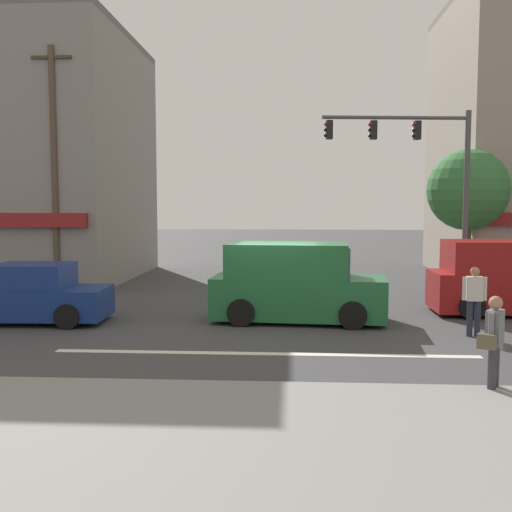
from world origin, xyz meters
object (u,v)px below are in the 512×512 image
at_px(traffic_light_mast, 428,169).
at_px(sedan_parked_curbside, 282,271).
at_px(utility_pole_near_left, 54,167).
at_px(van_crossing_leftbound, 295,284).
at_px(pedestrian_foreground_with_bag, 494,340).
at_px(pedestrian_mid_crossing, 474,297).
at_px(street_tree, 468,190).
at_px(sedan_approaching_near, 31,296).
at_px(van_waiting_far, 510,279).

xyz_separation_m(traffic_light_mast, sedan_parked_curbside, (-4.77, 1.82, -3.59)).
relative_size(utility_pole_near_left, sedan_parked_curbside, 2.07).
xyz_separation_m(van_crossing_leftbound, sedan_parked_curbside, (-0.45, 5.83, -0.29)).
height_order(traffic_light_mast, sedan_parked_curbside, traffic_light_mast).
relative_size(van_crossing_leftbound, pedestrian_foreground_with_bag, 2.83).
distance_m(utility_pole_near_left, sedan_parked_curbside, 8.82).
bearing_deg(pedestrian_mid_crossing, street_tree, 75.46).
xyz_separation_m(street_tree, pedestrian_mid_crossing, (-2.20, -8.49, -2.72)).
bearing_deg(sedan_approaching_near, van_waiting_far, 8.75).
bearing_deg(pedestrian_foreground_with_bag, pedestrian_mid_crossing, 77.11).
height_order(van_crossing_leftbound, pedestrian_mid_crossing, van_crossing_leftbound).
distance_m(van_crossing_leftbound, pedestrian_foreground_with_bag, 7.02).
bearing_deg(pedestrian_foreground_with_bag, utility_pole_near_left, 137.29).
xyz_separation_m(traffic_light_mast, van_crossing_leftbound, (-4.33, -4.01, -3.30)).
distance_m(utility_pole_near_left, traffic_light_mast, 12.64).
relative_size(street_tree, van_crossing_leftbound, 1.10).
distance_m(van_waiting_far, pedestrian_foreground_with_bag, 8.23).
bearing_deg(van_waiting_far, street_tree, 87.05).
xyz_separation_m(street_tree, sedan_approaching_near, (-13.49, -7.47, -2.96)).
bearing_deg(utility_pole_near_left, sedan_approaching_near, -75.69).
relative_size(traffic_light_mast, van_waiting_far, 1.35).
height_order(street_tree, pedestrian_foreground_with_bag, street_tree).
height_order(utility_pole_near_left, sedan_parked_curbside, utility_pole_near_left).
distance_m(street_tree, utility_pole_near_left, 14.99).
distance_m(utility_pole_near_left, van_crossing_leftbound, 9.99).
height_order(van_crossing_leftbound, sedan_parked_curbside, van_crossing_leftbound).
bearing_deg(sedan_parked_curbside, traffic_light_mast, -20.87).
height_order(traffic_light_mast, sedan_approaching_near, traffic_light_mast).
height_order(street_tree, van_waiting_far, street_tree).
relative_size(street_tree, pedestrian_mid_crossing, 3.11).
distance_m(van_crossing_leftbound, sedan_parked_curbside, 5.85).
bearing_deg(sedan_parked_curbside, pedestrian_mid_crossing, -57.80).
bearing_deg(van_crossing_leftbound, street_tree, 46.76).
bearing_deg(sedan_parked_curbside, utility_pole_near_left, -169.47).
bearing_deg(van_crossing_leftbound, van_waiting_far, 12.99).
bearing_deg(sedan_parked_curbside, pedestrian_foreground_with_bag, -73.23).
height_order(utility_pole_near_left, pedestrian_foreground_with_bag, utility_pole_near_left).
bearing_deg(traffic_light_mast, street_tree, 53.30).
bearing_deg(pedestrian_foreground_with_bag, sedan_parked_curbside, 106.77).
height_order(van_crossing_leftbound, sedan_approaching_near, van_crossing_leftbound).
bearing_deg(pedestrian_mid_crossing, sedan_parked_curbside, 122.20).
relative_size(street_tree, sedan_approaching_near, 1.25).
bearing_deg(street_tree, van_waiting_far, -92.95).
distance_m(sedan_approaching_near, van_waiting_far, 13.37).
xyz_separation_m(street_tree, sedan_parked_curbside, (-6.90, -1.03, -2.96)).
bearing_deg(sedan_approaching_near, pedestrian_foreground_with_bag, -28.87).
xyz_separation_m(van_waiting_far, pedestrian_mid_crossing, (-1.92, -3.05, -0.06)).
distance_m(sedan_parked_curbside, pedestrian_foreground_with_bag, 12.62).
relative_size(sedan_approaching_near, pedestrian_mid_crossing, 2.49).
bearing_deg(traffic_light_mast, pedestrian_mid_crossing, -90.78).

